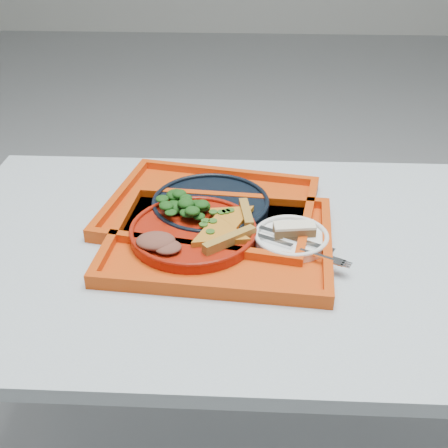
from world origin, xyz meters
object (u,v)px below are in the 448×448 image
Objects in this scene: navy_plate at (211,205)px; dinner_plate at (193,233)px; tray_main at (220,243)px; tray_far at (211,211)px; dessert_bar at (294,229)px.

dinner_plate is at bearing -103.29° from navy_plate.
tray_main is 1.73× the size of navy_plate.
navy_plate is at bearing 0.00° from tray_far.
navy_plate reaches higher than tray_far.
tray_far is (-0.03, 0.13, 0.00)m from tray_main.
tray_far is 0.12m from dinner_plate.
tray_main is at bearing -67.51° from tray_far.
dessert_bar reaches higher than navy_plate.
dinner_plate is 0.12m from navy_plate.
tray_main is 0.15m from dessert_bar.
navy_plate reaches higher than tray_main.
dessert_bar reaches higher than dinner_plate.
dessert_bar is (0.18, -0.12, 0.03)m from tray_far.
dinner_plate is 2.99× the size of dessert_bar.
tray_main is at bearing 175.96° from dessert_bar.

